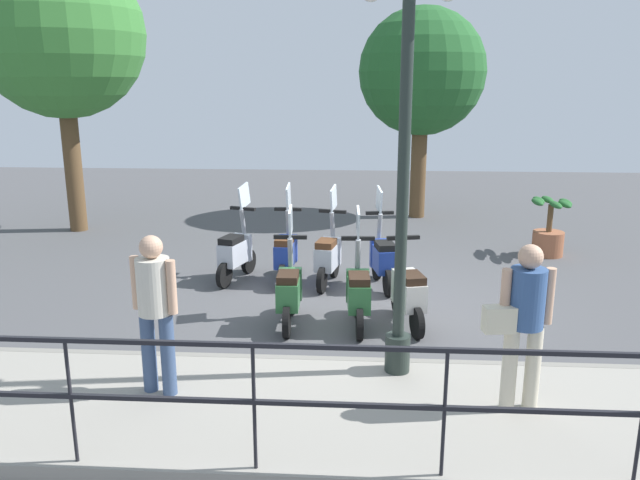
{
  "coord_description": "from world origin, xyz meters",
  "views": [
    {
      "loc": [
        -8.5,
        -0.06,
        3.12
      ],
      "look_at": [
        0.2,
        0.5,
        0.9
      ],
      "focal_mm": 35.0,
      "sensor_mm": 36.0,
      "label": 1
    }
  ],
  "objects_px": {
    "scooter_near_0": "(408,291)",
    "scooter_far_3": "(236,251)",
    "lamp_post_near": "(403,194)",
    "pedestrian_with_bag": "(523,316)",
    "tree_large": "(60,35)",
    "scooter_near_1": "(358,292)",
    "scooter_near_2": "(289,290)",
    "scooter_far_0": "(383,258)",
    "scooter_far_1": "(328,255)",
    "tree_distant": "(422,73)",
    "potted_palm": "(549,232)",
    "scooter_far_2": "(286,253)",
    "pedestrian_distant": "(155,303)"
  },
  "relations": [
    {
      "from": "scooter_far_2",
      "to": "tree_distant",
      "type": "bearing_deg",
      "value": -24.08
    },
    {
      "from": "scooter_near_0",
      "to": "scooter_far_2",
      "type": "distance_m",
      "value": 2.52
    },
    {
      "from": "scooter_near_1",
      "to": "scooter_far_3",
      "type": "relative_size",
      "value": 1.0
    },
    {
      "from": "tree_distant",
      "to": "scooter_near_1",
      "type": "distance_m",
      "value": 7.65
    },
    {
      "from": "lamp_post_near",
      "to": "scooter_near_0",
      "type": "height_order",
      "value": "lamp_post_near"
    },
    {
      "from": "pedestrian_distant",
      "to": "scooter_near_0",
      "type": "distance_m",
      "value": 3.47
    },
    {
      "from": "scooter_far_3",
      "to": "scooter_far_2",
      "type": "bearing_deg",
      "value": -74.44
    },
    {
      "from": "scooter_near_1",
      "to": "scooter_far_2",
      "type": "relative_size",
      "value": 1.0
    },
    {
      "from": "tree_large",
      "to": "scooter_far_3",
      "type": "relative_size",
      "value": 3.72
    },
    {
      "from": "scooter_near_2",
      "to": "scooter_near_1",
      "type": "bearing_deg",
      "value": -92.3
    },
    {
      "from": "scooter_near_1",
      "to": "scooter_far_2",
      "type": "distance_m",
      "value": 2.18
    },
    {
      "from": "scooter_near_1",
      "to": "tree_large",
      "type": "bearing_deg",
      "value": 46.64
    },
    {
      "from": "potted_palm",
      "to": "scooter_near_1",
      "type": "relative_size",
      "value": 0.69
    },
    {
      "from": "potted_palm",
      "to": "scooter_near_2",
      "type": "xyz_separation_m",
      "value": [
        -3.7,
        4.38,
        0.04
      ]
    },
    {
      "from": "pedestrian_with_bag",
      "to": "scooter_near_1",
      "type": "bearing_deg",
      "value": 25.92
    },
    {
      "from": "scooter_far_0",
      "to": "lamp_post_near",
      "type": "bearing_deg",
      "value": 170.36
    },
    {
      "from": "tree_large",
      "to": "scooter_near_1",
      "type": "height_order",
      "value": "tree_large"
    },
    {
      "from": "tree_large",
      "to": "scooter_far_1",
      "type": "height_order",
      "value": "tree_large"
    },
    {
      "from": "pedestrian_distant",
      "to": "potted_palm",
      "type": "height_order",
      "value": "pedestrian_distant"
    },
    {
      "from": "scooter_near_0",
      "to": "tree_distant",
      "type": "bearing_deg",
      "value": -19.37
    },
    {
      "from": "tree_large",
      "to": "tree_distant",
      "type": "height_order",
      "value": "tree_large"
    },
    {
      "from": "tree_distant",
      "to": "scooter_near_2",
      "type": "height_order",
      "value": "tree_distant"
    },
    {
      "from": "tree_large",
      "to": "scooter_near_0",
      "type": "height_order",
      "value": "tree_large"
    },
    {
      "from": "scooter_near_2",
      "to": "scooter_far_0",
      "type": "height_order",
      "value": "same"
    },
    {
      "from": "scooter_near_1",
      "to": "scooter_near_0",
      "type": "bearing_deg",
      "value": -86.16
    },
    {
      "from": "pedestrian_distant",
      "to": "scooter_far_1",
      "type": "distance_m",
      "value": 4.2
    },
    {
      "from": "potted_palm",
      "to": "scooter_near_1",
      "type": "bearing_deg",
      "value": 136.89
    },
    {
      "from": "tree_distant",
      "to": "scooter_far_0",
      "type": "bearing_deg",
      "value": 169.45
    },
    {
      "from": "scooter_near_1",
      "to": "scooter_near_2",
      "type": "bearing_deg",
      "value": 86.06
    },
    {
      "from": "pedestrian_distant",
      "to": "scooter_far_2",
      "type": "distance_m",
      "value": 4.13
    },
    {
      "from": "scooter_near_0",
      "to": "scooter_far_3",
      "type": "bearing_deg",
      "value": 42.13
    },
    {
      "from": "lamp_post_near",
      "to": "scooter_near_1",
      "type": "relative_size",
      "value": 2.79
    },
    {
      "from": "scooter_near_0",
      "to": "scooter_near_1",
      "type": "xyz_separation_m",
      "value": [
        -0.08,
        0.64,
        0.0
      ]
    },
    {
      "from": "scooter_near_2",
      "to": "scooter_far_1",
      "type": "bearing_deg",
      "value": -15.36
    },
    {
      "from": "pedestrian_with_bag",
      "to": "scooter_near_2",
      "type": "xyz_separation_m",
      "value": [
        2.29,
        2.39,
        -0.6
      ]
    },
    {
      "from": "pedestrian_with_bag",
      "to": "scooter_far_0",
      "type": "relative_size",
      "value": 1.03
    },
    {
      "from": "tree_large",
      "to": "scooter_near_1",
      "type": "relative_size",
      "value": 3.72
    },
    {
      "from": "pedestrian_with_bag",
      "to": "scooter_far_0",
      "type": "distance_m",
      "value": 4.13
    },
    {
      "from": "tree_large",
      "to": "scooter_far_0",
      "type": "distance_m",
      "value": 8.11
    },
    {
      "from": "scooter_near_0",
      "to": "scooter_far_3",
      "type": "relative_size",
      "value": 1.0
    },
    {
      "from": "tree_large",
      "to": "potted_palm",
      "type": "height_order",
      "value": "tree_large"
    },
    {
      "from": "tree_large",
      "to": "scooter_near_1",
      "type": "bearing_deg",
      "value": -130.25
    },
    {
      "from": "lamp_post_near",
      "to": "tree_large",
      "type": "xyz_separation_m",
      "value": [
        6.67,
        6.47,
        1.97
      ]
    },
    {
      "from": "scooter_near_1",
      "to": "scooter_far_1",
      "type": "distance_m",
      "value": 1.79
    },
    {
      "from": "tree_distant",
      "to": "scooter_near_2",
      "type": "xyz_separation_m",
      "value": [
        -6.97,
        2.26,
        -2.83
      ]
    },
    {
      "from": "pedestrian_with_bag",
      "to": "scooter_near_0",
      "type": "distance_m",
      "value": 2.57
    },
    {
      "from": "scooter_near_1",
      "to": "scooter_near_2",
      "type": "distance_m",
      "value": 0.9
    },
    {
      "from": "lamp_post_near",
      "to": "pedestrian_with_bag",
      "type": "relative_size",
      "value": 2.7
    },
    {
      "from": "pedestrian_with_bag",
      "to": "tree_large",
      "type": "xyz_separation_m",
      "value": [
        7.4,
        7.54,
        2.94
      ]
    },
    {
      "from": "pedestrian_distant",
      "to": "tree_distant",
      "type": "xyz_separation_m",
      "value": [
        9.14,
        -3.29,
        2.23
      ]
    }
  ]
}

